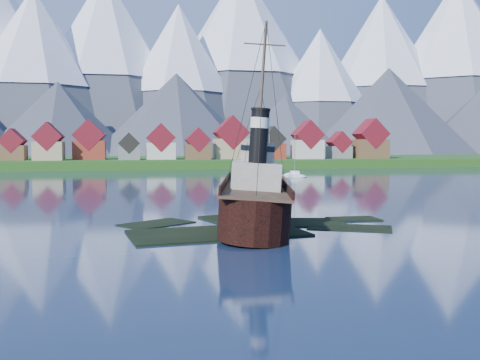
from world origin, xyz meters
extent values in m
plane|color=#172641|center=(0.00, 0.00, 0.00)|extent=(1400.00, 1400.00, 0.00)
cube|color=black|center=(-3.00, -2.00, -0.32)|extent=(19.08, 11.42, 1.00)
cube|color=black|center=(6.00, 4.00, -0.38)|extent=(15.15, 9.76, 1.00)
cube|color=black|center=(2.00, 9.00, -0.28)|extent=(11.45, 9.06, 1.00)
cube|color=black|center=(12.00, -1.00, -0.42)|extent=(10.27, 8.34, 1.00)
cube|color=black|center=(-9.00, 6.00, -0.40)|extent=(9.42, 8.68, 1.00)
cube|color=black|center=(15.00, 5.00, -0.35)|extent=(6.00, 4.00, 1.00)
cube|color=#184C15|center=(0.00, 170.00, 0.00)|extent=(600.00, 80.00, 3.20)
cube|color=#3F3D38|center=(0.00, 132.00, 0.00)|extent=(600.00, 2.50, 2.00)
cube|color=brown|center=(-56.00, 153.00, 5.75)|extent=(9.00, 8.00, 5.50)
cube|color=maroon|center=(-56.00, 153.00, 10.12)|extent=(9.16, 8.16, 9.16)
cube|color=tan|center=(-43.00, 150.00, 6.40)|extent=(10.50, 9.00, 6.80)
cube|color=maroon|center=(-43.00, 150.00, 11.69)|extent=(10.69, 9.18, 10.69)
cube|color=maroon|center=(-29.00, 156.00, 6.60)|extent=(12.00, 8.50, 7.20)
cube|color=maroon|center=(-29.00, 156.00, 12.36)|extent=(12.22, 8.67, 12.22)
cube|color=slate|center=(-14.00, 151.00, 5.40)|extent=(8.00, 7.00, 4.80)
cube|color=black|center=(-14.00, 151.00, 9.24)|extent=(8.15, 7.14, 8.15)
cube|color=beige|center=(-2.00, 154.00, 6.20)|extent=(11.00, 9.50, 6.40)
cube|color=maroon|center=(-2.00, 154.00, 11.38)|extent=(11.20, 9.69, 11.20)
cube|color=brown|center=(12.00, 150.00, 5.90)|extent=(9.50, 8.00, 5.80)
cube|color=maroon|center=(12.00, 150.00, 10.51)|extent=(9.67, 8.16, 9.67)
cube|color=tan|center=(26.00, 155.00, 7.00)|extent=(13.50, 10.00, 8.00)
cube|color=maroon|center=(26.00, 155.00, 13.43)|extent=(13.75, 10.20, 13.75)
cube|color=maroon|center=(42.00, 152.00, 6.10)|extent=(10.00, 8.50, 6.20)
cube|color=black|center=(42.00, 152.00, 11.00)|extent=(10.18, 8.67, 10.18)
cube|color=beige|center=(56.00, 149.00, 6.75)|extent=(11.50, 9.00, 7.50)
cube|color=maroon|center=(56.00, 149.00, 12.57)|extent=(11.71, 9.18, 11.71)
cube|color=slate|center=(71.00, 153.00, 5.50)|extent=(9.00, 7.50, 5.00)
cube|color=maroon|center=(71.00, 153.00, 9.62)|extent=(9.16, 7.65, 9.16)
cube|color=brown|center=(84.00, 151.00, 6.90)|extent=(12.50, 10.00, 7.80)
cube|color=maroon|center=(84.00, 151.00, 13.05)|extent=(12.73, 10.20, 12.73)
cone|color=#2D333D|center=(-100.00, 455.00, 73.00)|extent=(180.00, 180.00, 150.00)
cone|color=white|center=(-100.00, 455.00, 103.00)|extent=(111.60, 111.60, 90.00)
cone|color=#2D333D|center=(-40.00, 495.00, 88.00)|extent=(210.00, 210.00, 180.00)
cone|color=white|center=(-40.00, 495.00, 124.00)|extent=(130.20, 130.20, 108.00)
cone|color=#2D333D|center=(30.00, 470.00, 70.50)|extent=(170.00, 170.00, 145.00)
cone|color=white|center=(30.00, 470.00, 99.50)|extent=(105.40, 105.40, 87.00)
cone|color=#2D333D|center=(100.00, 515.00, 98.00)|extent=(240.00, 240.00, 200.00)
cone|color=white|center=(100.00, 515.00, 138.00)|extent=(148.80, 148.80, 120.00)
cone|color=#2D333D|center=(170.00, 460.00, 60.50)|extent=(150.00, 150.00, 125.00)
cone|color=white|center=(170.00, 460.00, 85.50)|extent=(93.00, 93.00, 75.00)
cone|color=#2D333D|center=(250.00, 490.00, 83.00)|extent=(200.00, 200.00, 170.00)
cone|color=white|center=(250.00, 490.00, 117.00)|extent=(124.00, 124.00, 102.00)
cone|color=#2D333D|center=(330.00, 475.00, 93.00)|extent=(230.00, 230.00, 190.00)
cone|color=white|center=(330.00, 475.00, 131.00)|extent=(142.60, 142.60, 114.00)
cone|color=#2D333D|center=(-70.00, 374.00, 27.00)|extent=(120.00, 120.00, 58.00)
cone|color=#2D333D|center=(20.00, 369.00, 31.00)|extent=(136.00, 136.00, 66.00)
cone|color=#2D333D|center=(110.00, 373.00, 23.00)|extent=(110.00, 110.00, 50.00)
cone|color=#2D333D|center=(200.00, 370.00, 35.50)|extent=(150.00, 150.00, 75.00)
cube|color=black|center=(1.66, 2.35, 2.22)|extent=(6.91, 19.91, 4.15)
cone|color=black|center=(1.66, 15.27, 2.22)|extent=(6.91, 6.91, 6.91)
cylinder|color=black|center=(1.66, -7.60, 2.22)|extent=(6.91, 6.91, 4.15)
cube|color=#4C3826|center=(1.66, 2.35, 4.40)|extent=(6.77, 26.27, 0.25)
cube|color=black|center=(-1.66, 2.35, 4.84)|extent=(0.20, 25.44, 0.89)
cube|color=black|center=(4.97, 2.35, 4.84)|extent=(0.20, 25.44, 0.89)
cube|color=#ADA89E|center=(1.66, 0.87, 5.88)|extent=(5.14, 8.39, 2.96)
cube|color=#ADA89E|center=(1.66, 1.86, 8.45)|extent=(3.56, 3.95, 2.17)
cylinder|color=black|center=(1.66, -2.39, 10.12)|extent=(1.88, 1.88, 5.53)
cylinder|color=silver|center=(1.66, -2.39, 11.51)|extent=(1.98, 1.98, 1.09)
cylinder|color=#473828|center=(1.66, 10.25, 10.42)|extent=(0.28, 0.28, 11.85)
cylinder|color=#473828|center=(1.66, -0.12, 15.95)|extent=(0.32, 0.32, 12.84)
cube|color=white|center=(18.90, 63.48, 0.11)|extent=(6.10, 9.55, 1.33)
cube|color=white|center=(18.90, 63.48, 1.17)|extent=(2.99, 3.27, 0.78)
cylinder|color=gray|center=(18.90, 63.48, 6.55)|extent=(0.16, 0.16, 11.54)
cube|color=white|center=(32.47, 88.21, 0.11)|extent=(4.41, 11.00, 1.28)
cube|color=white|center=(32.47, 88.21, 1.12)|extent=(2.82, 3.35, 0.75)
cylinder|color=gray|center=(32.47, 88.21, 6.31)|extent=(0.15, 0.15, 11.13)
camera|label=1|loc=(-11.10, -56.36, 9.44)|focal=40.00mm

